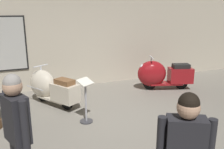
{
  "coord_description": "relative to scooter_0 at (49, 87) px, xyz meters",
  "views": [
    {
      "loc": [
        -2.02,
        -3.98,
        2.33
      ],
      "look_at": [
        0.43,
        2.08,
        0.57
      ],
      "focal_mm": 38.82,
      "sensor_mm": 36.0,
      "label": 1
    }
  ],
  "objects": [
    {
      "name": "showroom_back_wall",
      "position": [
        1.3,
        1.28,
        1.23
      ],
      "size": [
        18.0,
        0.24,
        3.35
      ],
      "color": "#BCB29E",
      "rests_on": "ground"
    },
    {
      "name": "scooter_1",
      "position": [
        3.24,
        -0.08,
        0.02
      ],
      "size": [
        1.7,
        0.95,
        1.0
      ],
      "rotation": [
        0.0,
        0.0,
        2.83
      ],
      "color": "black",
      "rests_on": "ground"
    },
    {
      "name": "scooter_0",
      "position": [
        0.0,
        0.0,
        0.0
      ],
      "size": [
        1.2,
        1.58,
        0.96
      ],
      "rotation": [
        0.0,
        0.0,
        2.12
      ],
      "color": "black",
      "rests_on": "ground"
    },
    {
      "name": "ground_plane",
      "position": [
        1.31,
        -2.01,
        -0.44
      ],
      "size": [
        60.0,
        60.0,
        0.0
      ],
      "primitive_type": "plane",
      "color": "slate"
    },
    {
      "name": "info_stanchion",
      "position": [
        0.56,
        -1.38,
        -0.05
      ],
      "size": [
        0.39,
        0.36,
        0.96
      ],
      "color": "#333338",
      "rests_on": "ground"
    },
    {
      "name": "visitor_0",
      "position": [
        -0.77,
        -3.17,
        0.51
      ],
      "size": [
        0.36,
        0.52,
        1.64
      ],
      "rotation": [
        0.0,
        0.0,
        0.36
      ],
      "color": "black",
      "rests_on": "ground"
    }
  ]
}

